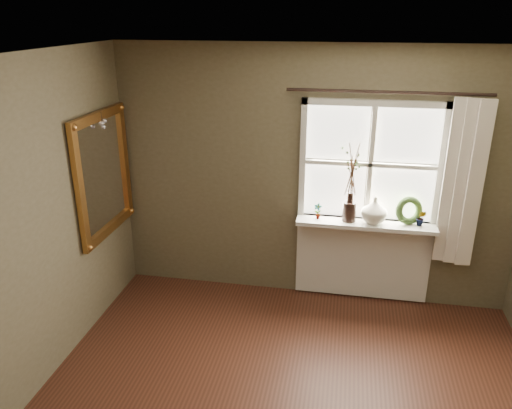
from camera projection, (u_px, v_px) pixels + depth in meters
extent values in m
plane|color=silver|center=(287.00, 68.00, 2.46)|extent=(4.50, 4.50, 0.00)
cube|color=brown|center=(313.00, 177.00, 5.04)|extent=(4.00, 0.10, 2.60)
cube|color=silver|center=(365.00, 221.00, 5.02)|extent=(1.36, 0.06, 0.06)
cube|color=silver|center=(375.00, 103.00, 4.59)|extent=(1.36, 0.06, 0.06)
cube|color=silver|center=(303.00, 161.00, 4.91)|extent=(0.06, 0.06, 1.24)
cube|color=silver|center=(441.00, 168.00, 4.69)|extent=(0.06, 0.06, 1.24)
cube|color=silver|center=(370.00, 165.00, 4.80)|extent=(1.24, 0.05, 0.04)
cube|color=silver|center=(370.00, 165.00, 4.80)|extent=(0.04, 0.05, 1.12)
cube|color=white|center=(338.00, 132.00, 4.78)|extent=(0.59, 0.01, 0.53)
cube|color=white|center=(408.00, 135.00, 4.66)|extent=(0.59, 0.01, 0.53)
cube|color=white|center=(334.00, 190.00, 4.99)|extent=(0.59, 0.01, 0.53)
cube|color=white|center=(401.00, 195.00, 4.88)|extent=(0.59, 0.01, 0.53)
cube|color=silver|center=(365.00, 224.00, 4.92)|extent=(1.36, 0.26, 0.04)
cube|color=silver|center=(362.00, 258.00, 5.18)|extent=(1.36, 0.04, 0.88)
cylinder|color=black|center=(349.00, 211.00, 4.91)|extent=(0.14, 0.14, 0.20)
imported|color=beige|center=(374.00, 210.00, 4.85)|extent=(0.27, 0.27, 0.26)
torus|color=#304A21|center=(409.00, 213.00, 4.84)|extent=(0.31, 0.23, 0.29)
imported|color=#304A21|center=(318.00, 211.00, 4.97)|extent=(0.09, 0.07, 0.16)
imported|color=#304A21|center=(421.00, 218.00, 4.80)|extent=(0.11, 0.10, 0.16)
cube|color=beige|center=(462.00, 184.00, 4.62)|extent=(0.36, 0.12, 1.59)
cylinder|color=black|center=(388.00, 92.00, 4.49)|extent=(1.84, 0.03, 0.03)
cube|color=white|center=(103.00, 174.00, 4.79)|extent=(0.02, 0.84, 1.03)
cube|color=#AC7133|center=(97.00, 116.00, 4.58)|extent=(0.05, 1.01, 0.09)
cube|color=#AC7133|center=(110.00, 228.00, 4.99)|extent=(0.05, 1.01, 0.09)
cube|color=#AC7133|center=(80.00, 190.00, 4.36)|extent=(0.05, 0.09, 1.03)
cube|color=#AC7133|center=(124.00, 161.00, 5.21)|extent=(0.05, 0.09, 1.03)
sphere|color=silver|center=(101.00, 123.00, 4.57)|extent=(0.04, 0.04, 0.04)
sphere|color=silver|center=(104.00, 127.00, 4.61)|extent=(0.04, 0.04, 0.04)
sphere|color=silver|center=(104.00, 121.00, 4.62)|extent=(0.04, 0.04, 0.04)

